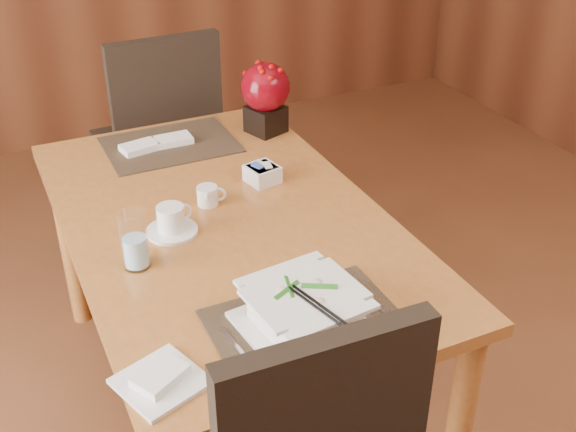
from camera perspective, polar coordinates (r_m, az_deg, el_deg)
name	(u,v)px	position (r m, az deg, el deg)	size (l,w,h in m)	color
dining_table	(227,245)	(2.19, -4.85, -2.31)	(0.90, 1.50, 0.75)	#AB682F
placemat_near	(308,326)	(1.73, 1.60, -8.65)	(0.45, 0.33, 0.01)	black
placemat_far	(170,145)	(2.61, -9.28, 5.59)	(0.45, 0.33, 0.01)	black
soup_setting	(305,312)	(1.68, 1.32, -7.58)	(0.30, 0.30, 0.11)	white
coffee_cup	(171,222)	(2.07, -9.22, -0.43)	(0.15, 0.15, 0.08)	white
water_glass	(134,240)	(1.92, -12.04, -1.87)	(0.07, 0.07, 0.16)	white
creamer_jug	(207,196)	(2.20, -6.39, 1.61)	(0.08, 0.08, 0.06)	white
sugar_caddy	(262,174)	(2.32, -2.04, 3.34)	(0.09, 0.09, 0.06)	white
berry_decor	(265,94)	(2.63, -1.80, 9.65)	(0.18, 0.18, 0.26)	black
napkins_far	(159,143)	(2.59, -10.14, 5.71)	(0.25, 0.09, 0.02)	white
bread_plate	(161,382)	(1.61, -10.01, -12.77)	(0.17, 0.17, 0.01)	white
far_chair	(161,133)	(3.14, -9.99, 6.49)	(0.49, 0.50, 1.02)	black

